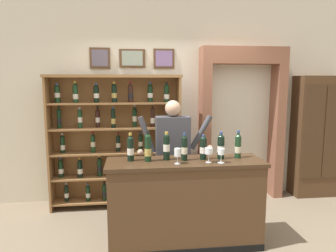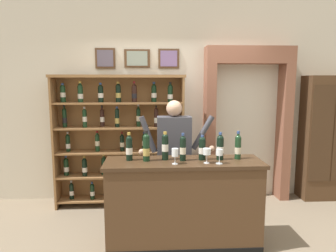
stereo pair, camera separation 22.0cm
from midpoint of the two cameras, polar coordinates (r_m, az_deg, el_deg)
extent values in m
cube|color=#7A6B56|center=(3.77, 1.74, -21.15)|extent=(14.00, 14.00, 0.02)
cube|color=beige|center=(4.86, -0.92, 7.50)|extent=(12.00, 0.16, 3.55)
cube|color=#4C331E|center=(4.78, -13.85, 12.16)|extent=(0.30, 0.02, 0.30)
cube|color=#554D5D|center=(4.77, -13.88, 12.17)|extent=(0.24, 0.01, 0.24)
cube|color=#4C331E|center=(4.75, -8.00, 12.35)|extent=(0.39, 0.02, 0.27)
cube|color=gray|center=(4.74, -8.00, 12.36)|extent=(0.31, 0.01, 0.22)
cube|color=#4C331E|center=(4.76, -2.11, 12.41)|extent=(0.32, 0.02, 0.29)
cube|color=slate|center=(4.75, -2.09, 12.42)|extent=(0.25, 0.01, 0.23)
cube|color=olive|center=(4.69, -22.36, -3.09)|extent=(0.03, 0.31, 1.94)
cube|color=olive|center=(4.55, 0.57, -2.80)|extent=(0.03, 0.31, 1.94)
cube|color=olive|center=(4.67, -10.94, -2.67)|extent=(1.87, 0.02, 1.94)
cube|color=olive|center=(4.77, -10.77, -13.26)|extent=(1.81, 0.29, 0.02)
cylinder|color=black|center=(4.83, -19.58, -11.91)|extent=(0.06, 0.06, 0.20)
sphere|color=black|center=(4.80, -19.64, -10.71)|extent=(0.06, 0.06, 0.06)
cylinder|color=black|center=(4.79, -19.66, -10.35)|extent=(0.03, 0.03, 0.08)
cylinder|color=#99999E|center=(4.78, -19.68, -10.03)|extent=(0.03, 0.03, 0.03)
cylinder|color=silver|center=(4.83, -19.57, -12.01)|extent=(0.06, 0.06, 0.06)
cylinder|color=black|center=(4.75, -15.95, -12.09)|extent=(0.06, 0.06, 0.20)
sphere|color=black|center=(4.72, -16.00, -10.91)|extent=(0.06, 0.06, 0.06)
cylinder|color=black|center=(4.71, -16.01, -10.61)|extent=(0.02, 0.02, 0.06)
cylinder|color=navy|center=(4.71, -16.02, -10.37)|extent=(0.03, 0.03, 0.03)
cylinder|color=silver|center=(4.76, -15.95, -12.24)|extent=(0.06, 0.06, 0.06)
cylinder|color=black|center=(4.71, -13.06, -12.08)|extent=(0.06, 0.06, 0.21)
sphere|color=black|center=(4.68, -13.10, -10.81)|extent=(0.06, 0.06, 0.06)
cylinder|color=black|center=(4.67, -13.12, -10.49)|extent=(0.03, 0.03, 0.07)
cylinder|color=black|center=(4.66, -13.13, -10.21)|extent=(0.03, 0.03, 0.03)
cylinder|color=black|center=(4.72, -13.06, -12.21)|extent=(0.06, 0.06, 0.07)
cylinder|color=black|center=(4.72, -8.99, -12.00)|extent=(0.06, 0.06, 0.20)
sphere|color=black|center=(4.69, -9.02, -10.80)|extent=(0.06, 0.06, 0.06)
cylinder|color=black|center=(4.68, -9.03, -10.50)|extent=(0.03, 0.03, 0.06)
cylinder|color=navy|center=(4.67, -9.03, -10.26)|extent=(0.03, 0.03, 0.03)
cylinder|color=silver|center=(4.72, -8.99, -12.04)|extent=(0.06, 0.06, 0.06)
cylinder|color=black|center=(4.74, -5.24, -11.73)|extent=(0.06, 0.06, 0.22)
sphere|color=black|center=(4.71, -5.25, -10.44)|extent=(0.06, 0.06, 0.06)
cylinder|color=black|center=(4.70, -5.26, -10.14)|extent=(0.03, 0.03, 0.06)
cylinder|color=#99999E|center=(4.69, -5.26, -9.90)|extent=(0.03, 0.03, 0.03)
cylinder|color=black|center=(4.74, -5.24, -11.80)|extent=(0.06, 0.06, 0.07)
cylinder|color=black|center=(4.72, -1.91, -11.84)|extent=(0.06, 0.06, 0.21)
sphere|color=black|center=(4.69, -1.92, -10.60)|extent=(0.06, 0.06, 0.06)
cylinder|color=black|center=(4.68, -1.92, -10.26)|extent=(0.03, 0.03, 0.07)
cylinder|color=#99999E|center=(4.67, -1.92, -9.99)|extent=(0.03, 0.03, 0.03)
cylinder|color=beige|center=(4.73, -1.91, -11.92)|extent=(0.06, 0.06, 0.07)
cube|color=olive|center=(4.65, -10.89, -9.15)|extent=(1.81, 0.29, 0.03)
cylinder|color=black|center=(4.76, -20.52, -7.64)|extent=(0.07, 0.07, 0.22)
sphere|color=black|center=(4.73, -20.59, -6.32)|extent=(0.07, 0.07, 0.07)
cylinder|color=black|center=(4.72, -20.61, -5.94)|extent=(0.03, 0.03, 0.07)
cylinder|color=navy|center=(4.71, -20.63, -5.62)|extent=(0.03, 0.03, 0.03)
cylinder|color=silver|center=(4.76, -20.51, -7.84)|extent=(0.07, 0.07, 0.07)
cylinder|color=black|center=(4.65, -17.33, -7.83)|extent=(0.07, 0.07, 0.22)
sphere|color=black|center=(4.62, -17.39, -6.46)|extent=(0.07, 0.07, 0.07)
cylinder|color=black|center=(4.62, -17.41, -6.08)|extent=(0.03, 0.03, 0.07)
cylinder|color=#B79338|center=(4.61, -17.42, -5.75)|extent=(0.04, 0.04, 0.03)
cylinder|color=silver|center=(4.66, -17.32, -8.00)|extent=(0.07, 0.07, 0.07)
cylinder|color=black|center=(4.65, -13.90, -7.66)|extent=(0.07, 0.07, 0.23)
sphere|color=black|center=(4.62, -13.95, -6.24)|extent=(0.07, 0.07, 0.07)
cylinder|color=black|center=(4.61, -13.96, -5.80)|extent=(0.03, 0.03, 0.08)
cylinder|color=#B79338|center=(4.60, -13.98, -5.41)|extent=(0.04, 0.04, 0.03)
cylinder|color=black|center=(4.65, -13.90, -7.67)|extent=(0.07, 0.07, 0.07)
cylinder|color=black|center=(4.63, -10.71, -7.72)|extent=(0.07, 0.07, 0.21)
sphere|color=black|center=(4.60, -10.75, -6.38)|extent=(0.07, 0.07, 0.07)
cylinder|color=black|center=(4.59, -10.76, -6.11)|extent=(0.03, 0.03, 0.06)
cylinder|color=black|center=(4.59, -10.77, -5.88)|extent=(0.03, 0.03, 0.03)
cylinder|color=silver|center=(4.63, -10.71, -7.84)|extent=(0.07, 0.07, 0.07)
cylinder|color=#19381E|center=(4.59, -7.45, -7.69)|extent=(0.07, 0.07, 0.22)
sphere|color=#19381E|center=(4.56, -7.47, -6.28)|extent=(0.07, 0.07, 0.07)
cylinder|color=#19381E|center=(4.56, -7.48, -5.88)|extent=(0.03, 0.03, 0.08)
cylinder|color=#B79338|center=(4.55, -7.49, -5.53)|extent=(0.03, 0.03, 0.03)
cylinder|color=beige|center=(4.60, -7.44, -8.01)|extent=(0.07, 0.07, 0.07)
cylinder|color=black|center=(4.64, -4.89, -7.49)|extent=(0.07, 0.07, 0.22)
sphere|color=black|center=(4.61, -4.90, -6.07)|extent=(0.07, 0.07, 0.07)
cylinder|color=black|center=(4.60, -4.91, -5.74)|extent=(0.03, 0.03, 0.07)
cylinder|color=black|center=(4.59, -4.91, -5.44)|extent=(0.04, 0.04, 0.03)
cylinder|color=black|center=(4.64, -4.88, -7.82)|extent=(0.07, 0.07, 0.07)
cylinder|color=black|center=(4.65, -1.57, -7.40)|extent=(0.07, 0.07, 0.23)
sphere|color=black|center=(4.62, -1.58, -5.98)|extent=(0.07, 0.07, 0.07)
cylinder|color=black|center=(4.62, -1.58, -5.67)|extent=(0.03, 0.03, 0.06)
cylinder|color=black|center=(4.61, -1.58, -5.41)|extent=(0.03, 0.03, 0.03)
cylinder|color=beige|center=(4.65, -1.57, -7.43)|extent=(0.07, 0.07, 0.07)
cube|color=olive|center=(4.56, -11.02, -4.85)|extent=(1.81, 0.29, 0.02)
cylinder|color=black|center=(4.66, -20.26, -3.42)|extent=(0.06, 0.06, 0.21)
sphere|color=black|center=(4.64, -20.33, -2.07)|extent=(0.06, 0.06, 0.06)
cylinder|color=black|center=(4.64, -20.34, -1.71)|extent=(0.03, 0.03, 0.07)
cylinder|color=#99999E|center=(4.63, -20.36, -1.41)|extent=(0.03, 0.03, 0.03)
cylinder|color=silver|center=(4.67, -20.24, -3.74)|extent=(0.07, 0.07, 0.07)
cylinder|color=#19381E|center=(4.57, -15.10, -3.39)|extent=(0.06, 0.06, 0.22)
sphere|color=#19381E|center=(4.55, -15.15, -1.96)|extent=(0.06, 0.06, 0.06)
cylinder|color=#19381E|center=(4.54, -15.17, -1.55)|extent=(0.03, 0.03, 0.08)
cylinder|color=maroon|center=(4.54, -15.18, -1.19)|extent=(0.03, 0.03, 0.03)
cylinder|color=beige|center=(4.57, -15.10, -3.29)|extent=(0.07, 0.07, 0.07)
cylinder|color=black|center=(4.55, -10.60, -3.41)|extent=(0.06, 0.06, 0.20)
sphere|color=black|center=(4.53, -10.64, -2.11)|extent=(0.06, 0.06, 0.06)
cylinder|color=black|center=(4.52, -10.65, -1.68)|extent=(0.02, 0.02, 0.08)
cylinder|color=maroon|center=(4.52, -10.66, -1.33)|extent=(0.03, 0.03, 0.03)
cylinder|color=beige|center=(4.55, -10.60, -3.51)|extent=(0.07, 0.07, 0.06)
cylinder|color=black|center=(4.52, -6.50, -3.34)|extent=(0.06, 0.06, 0.21)
sphere|color=black|center=(4.50, -6.52, -1.96)|extent=(0.06, 0.06, 0.06)
cylinder|color=black|center=(4.49, -6.53, -1.60)|extent=(0.03, 0.03, 0.07)
cylinder|color=navy|center=(4.49, -6.53, -1.30)|extent=(0.03, 0.03, 0.03)
cylinder|color=beige|center=(4.52, -6.50, -3.29)|extent=(0.07, 0.07, 0.07)
cylinder|color=black|center=(4.56, -1.49, -3.18)|extent=(0.06, 0.06, 0.21)
sphere|color=black|center=(4.54, -1.49, -1.81)|extent=(0.06, 0.06, 0.06)
cylinder|color=black|center=(4.54, -1.50, -1.42)|extent=(0.02, 0.02, 0.07)
cylinder|color=#B79338|center=(4.53, -1.50, -1.08)|extent=(0.03, 0.03, 0.03)
cylinder|color=silver|center=(4.56, -1.49, -3.21)|extent=(0.07, 0.07, 0.07)
cube|color=olive|center=(4.49, -11.14, -0.39)|extent=(1.81, 0.29, 0.02)
cylinder|color=black|center=(4.61, -20.86, 1.09)|extent=(0.06, 0.06, 0.24)
sphere|color=black|center=(4.60, -20.94, 2.63)|extent=(0.06, 0.06, 0.06)
cylinder|color=black|center=(4.60, -20.96, 3.05)|extent=(0.03, 0.03, 0.08)
cylinder|color=black|center=(4.59, -20.98, 3.41)|extent=(0.03, 0.03, 0.03)
cylinder|color=black|center=(4.61, -20.85, 0.86)|extent=(0.06, 0.06, 0.08)
cylinder|color=#19381E|center=(4.52, -17.37, 1.04)|extent=(0.06, 0.06, 0.23)
sphere|color=#19381E|center=(4.50, -17.43, 2.55)|extent=(0.06, 0.06, 0.06)
cylinder|color=#19381E|center=(4.50, -17.45, 2.88)|extent=(0.03, 0.03, 0.07)
cylinder|color=#99999E|center=(4.50, -17.46, 3.17)|extent=(0.03, 0.03, 0.03)
cylinder|color=silver|center=(4.52, -17.37, 1.12)|extent=(0.06, 0.06, 0.07)
cylinder|color=black|center=(4.54, -14.27, 1.17)|extent=(0.06, 0.06, 0.22)
sphere|color=black|center=(4.53, -14.32, 2.63)|extent=(0.06, 0.06, 0.06)
cylinder|color=black|center=(4.53, -14.33, 3.08)|extent=(0.03, 0.03, 0.08)
cylinder|color=black|center=(4.52, -14.35, 3.47)|extent=(0.03, 0.03, 0.03)
cylinder|color=silver|center=(4.54, -14.27, 1.12)|extent=(0.06, 0.06, 0.07)
cylinder|color=black|center=(4.45, -11.53, 1.22)|extent=(0.06, 0.06, 0.24)
sphere|color=black|center=(4.44, -11.57, 2.82)|extent=(0.06, 0.06, 0.06)
cylinder|color=black|center=(4.43, -11.58, 3.11)|extent=(0.03, 0.03, 0.06)
cylinder|color=navy|center=(4.43, -11.59, 3.35)|extent=(0.03, 0.03, 0.03)
cylinder|color=tan|center=(4.45, -11.52, 0.89)|extent=(0.06, 0.06, 0.08)
cylinder|color=black|center=(4.49, -7.62, 1.37)|extent=(0.06, 0.06, 0.24)
sphere|color=black|center=(4.47, -7.65, 2.94)|extent=(0.06, 0.06, 0.06)
cylinder|color=black|center=(4.47, -7.66, 3.39)|extent=(0.03, 0.03, 0.08)
cylinder|color=#99999E|center=(4.47, -7.66, 3.79)|extent=(0.03, 0.03, 0.03)
cylinder|color=beige|center=(4.49, -7.62, 1.35)|extent=(0.06, 0.06, 0.08)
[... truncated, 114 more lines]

